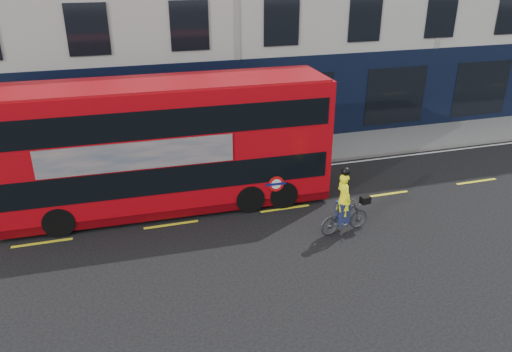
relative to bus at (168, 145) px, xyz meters
name	(u,v)px	position (x,y,z in m)	size (l,w,h in m)	color
ground	(300,229)	(3.78, -2.87, -2.29)	(120.00, 120.00, 0.00)	black
pavement	(247,156)	(3.78, 3.63, -2.23)	(60.00, 3.00, 0.12)	gray
kerb	(257,169)	(3.78, 2.13, -2.23)	(60.00, 0.12, 0.13)	slate
road_edge_line	(259,173)	(3.78, 1.83, -2.29)	(58.00, 0.10, 0.01)	silver
lane_dashes	(285,209)	(3.78, -1.37, -2.29)	(58.00, 0.12, 0.01)	yellow
bus	(168,145)	(0.00, 0.00, 0.00)	(11.16, 2.81, 4.47)	#B6070F
cyclist	(345,211)	(5.04, -3.40, -1.53)	(1.84, 0.77, 2.28)	#414346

